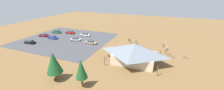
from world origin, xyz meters
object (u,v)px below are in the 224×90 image
bicycle_black_edge_north (169,54)px  bicycle_green_trailside (137,45)px  car_maroon_inner_stall (44,35)px  bicycle_teal_near_porch (118,51)px  pine_far_west (81,69)px  car_red_mid_lot (70,32)px  bicycle_red_mid_cluster (185,57)px  car_green_by_curb (57,32)px  car_blue_second_row (53,37)px  bicycle_silver_near_sign (136,43)px  bicycle_orange_edge_south (120,49)px  bicycle_purple_lone_east (136,41)px  car_black_far_end (30,42)px  bike_pavilion (134,52)px  bicycle_yellow_yard_left (131,42)px  pine_east (54,63)px  lot_sign (113,38)px  bicycle_blue_front_row (166,51)px  bicycle_white_yard_front (173,57)px  trash_bin (129,40)px  visitor_near_lot (167,48)px  car_tan_back_corner (91,42)px  car_white_end_stall (85,35)px  visitor_at_bikes (163,45)px  car_silver_front_row (76,39)px

bicycle_black_edge_north → bicycle_green_trailside: bicycle_black_edge_north is taller
car_maroon_inner_stall → bicycle_teal_near_porch: bearing=174.5°
pine_far_west → car_red_mid_lot: size_ratio=1.40×
bicycle_red_mid_cluster → car_green_by_curb: 58.41m
bicycle_red_mid_cluster → car_blue_second_row: bearing=0.1°
bicycle_silver_near_sign → bicycle_teal_near_porch: (4.13, 10.08, 0.01)m
bicycle_orange_edge_south → bicycle_silver_near_sign: size_ratio=1.10×
bicycle_silver_near_sign → bicycle_green_trailside: (-0.73, 1.56, -0.01)m
bicycle_purple_lone_east → car_black_far_end: size_ratio=0.37×
bicycle_silver_near_sign → bicycle_black_edge_north: bicycle_black_edge_north is taller
bike_pavilion → bicycle_green_trailside: (2.00, -14.10, -2.88)m
bicycle_yellow_yard_left → bicycle_orange_edge_south: size_ratio=0.96×
pine_east → bicycle_red_mid_cluster: 37.93m
bicycle_silver_near_sign → bicycle_teal_near_porch: 10.89m
lot_sign → bicycle_blue_front_row: lot_sign is taller
bicycle_red_mid_cluster → car_black_far_end: 57.35m
bicycle_yellow_yard_left → bicycle_red_mid_cluster: bearing=159.7°
bicycle_orange_edge_south → bicycle_white_yard_front: size_ratio=0.95×
trash_bin → visitor_near_lot: 16.01m
trash_bin → bicycle_orange_edge_south: (0.29, 10.88, -0.08)m
bicycle_silver_near_sign → car_tan_back_corner: 18.12m
bicycle_white_yard_front → car_maroon_inner_stall: size_ratio=0.37×
bicycle_blue_front_row → bicycle_red_mid_cluster: size_ratio=1.42×
trash_bin → car_white_end_stall: (21.07, 0.91, 0.27)m
trash_bin → visitor_at_bikes: visitor_at_bikes is taller
pine_far_west → bicycle_orange_edge_south: bearing=-92.5°
bicycle_orange_edge_south → car_black_far_end: size_ratio=0.35×
bicycle_yellow_yard_left → bicycle_blue_front_row: size_ratio=0.89×
bicycle_purple_lone_east → car_white_end_stall: (24.12, 0.37, 0.35)m
car_white_end_stall → bicycle_red_mid_cluster: bearing=168.0°
bicycle_teal_near_porch → car_green_by_curb: bearing=-16.3°
bicycle_purple_lone_east → visitor_near_lot: 12.95m
car_silver_front_row → car_tan_back_corner: 7.94m
lot_sign → car_red_mid_lot: 24.31m
bicycle_black_edge_north → trash_bin: bearing=-31.0°
bicycle_orange_edge_south → bicycle_yellow_yard_left: bearing=-101.7°
pine_east → bicycle_red_mid_cluster: pine_east is taller
bicycle_green_trailside → car_black_far_end: (40.40, 13.97, 0.38)m
trash_bin → car_red_mid_lot: 30.18m
bicycle_green_trailside → car_maroon_inner_stall: (42.71, 4.88, 0.38)m
bicycle_silver_near_sign → car_blue_second_row: size_ratio=0.31×
car_white_end_stall → lot_sign: bearing=171.8°
bicycle_silver_near_sign → car_white_end_stall: bearing=-3.7°
lot_sign → trash_bin: bearing=-152.8°
bicycle_purple_lone_east → car_red_mid_lot: car_red_mid_lot is taller
bicycle_green_trailside → bicycle_white_yard_front: bearing=152.3°
car_red_mid_lot → bicycle_orange_edge_south: bearing=160.5°
car_silver_front_row → bike_pavilion: bearing=160.0°
car_maroon_inner_stall → car_green_by_curb: size_ratio=0.95×
bicycle_yellow_yard_left → pine_far_west: bearing=85.0°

